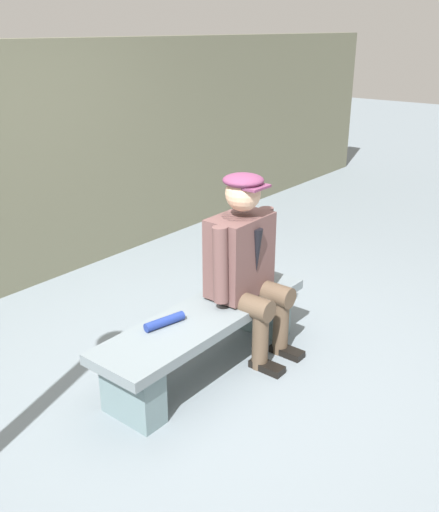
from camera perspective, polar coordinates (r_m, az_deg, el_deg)
ground_plane at (r=3.93m, az=-1.35°, el=-11.11°), size 30.00×30.00×0.00m
bench at (r=3.78m, az=-1.39°, el=-7.48°), size 1.68×0.45×0.42m
seated_man at (r=3.83m, az=2.66°, el=-0.27°), size 0.61×0.59×1.27m
rolled_magazine at (r=3.57m, az=-5.50°, el=-6.52°), size 0.28×0.11×0.06m
stadium_wall at (r=5.10m, az=-20.56°, el=7.92°), size 12.00×0.24×2.05m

